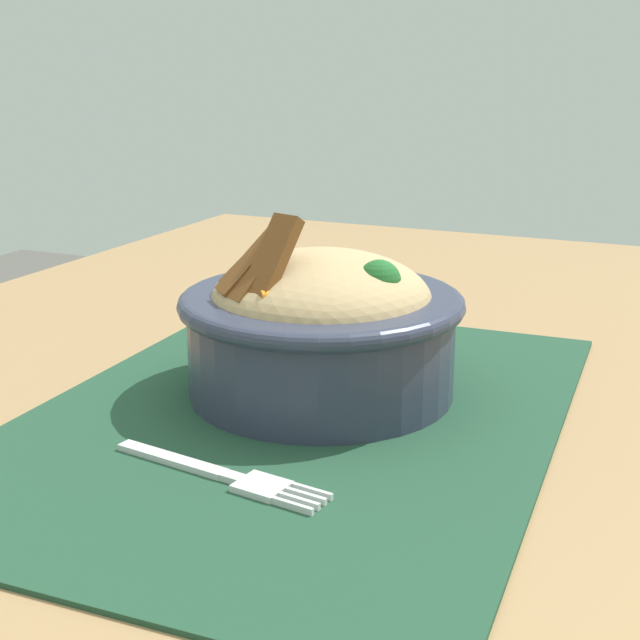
% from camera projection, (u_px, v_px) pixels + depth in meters
% --- Properties ---
extents(table, '(1.23, 0.84, 0.73)m').
position_uv_depth(table, '(317.00, 488.00, 0.61)').
color(table, '#99754C').
rests_on(table, ground_plane).
extents(placemat, '(0.45, 0.33, 0.00)m').
position_uv_depth(placemat, '(301.00, 415.00, 0.56)').
color(placemat, '#1E422D').
rests_on(placemat, table).
extents(bowl, '(0.19, 0.19, 0.12)m').
position_uv_depth(bowl, '(320.00, 323.00, 0.58)').
color(bowl, '#2D3347').
rests_on(bowl, placemat).
extents(fork, '(0.03, 0.14, 0.00)m').
position_uv_depth(fork, '(226.00, 476.00, 0.47)').
color(fork, silver).
rests_on(fork, placemat).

